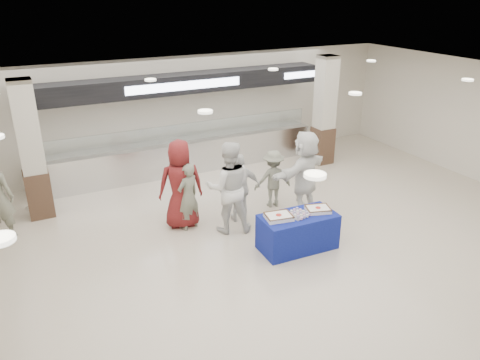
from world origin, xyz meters
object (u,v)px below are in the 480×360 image
civilian_maroon (181,184)px  chef_tall (229,187)px  sheet_cake_left (279,216)px  cupcake_tray (299,214)px  display_table (298,232)px  soldier_a (188,196)px  chef_short (240,188)px  soldier_b (273,179)px  sheet_cake_right (318,209)px  civilian_white (305,173)px

civilian_maroon → chef_tall: 1.07m
sheet_cake_left → cupcake_tray: size_ratio=1.15×
cupcake_tray → sheet_cake_left: bearing=172.7°
display_table → soldier_a: (-1.67, 1.80, 0.39)m
civilian_maroon → cupcake_tray: bearing=143.8°
chef_short → soldier_b: chef_short is taller
display_table → sheet_cake_right: 0.62m
chef_tall → chef_short: (0.44, 0.33, -0.22)m
soldier_b → sheet_cake_right: bearing=96.7°
display_table → soldier_a: bearing=134.8°
sheet_cake_left → sheet_cake_right: sheet_cake_left is taller
display_table → civilian_maroon: size_ratio=0.77×
civilian_maroon → chef_short: 1.34m
soldier_a → display_table: bearing=109.6°
sheet_cake_right → cupcake_tray: bearing=178.4°
cupcake_tray → chef_tall: bearing=124.9°
civilian_white → soldier_a: bearing=-31.5°
sheet_cake_right → cupcake_tray: 0.45m
cupcake_tray → soldier_a: (-1.68, 1.81, -0.02)m
display_table → sheet_cake_right: size_ratio=2.75×
civilian_maroon → chef_tall: (0.84, -0.66, 0.02)m
sheet_cake_left → civilian_maroon: (-1.33, 1.94, 0.20)m
soldier_a → chef_short: chef_short is taller
display_table → sheet_cake_left: (-0.44, 0.05, 0.43)m
sheet_cake_right → chef_short: chef_short is taller
cupcake_tray → civilian_maroon: size_ratio=0.25×
soldier_a → soldier_b: bearing=161.1°
display_table → sheet_cake_left: bearing=175.2°
sheet_cake_left → chef_tall: 1.38m
sheet_cake_left → chef_tall: chef_tall is taller
civilian_maroon → soldier_a: (0.09, -0.19, -0.23)m
soldier_a → sheet_cake_right: bearing=116.2°
display_table → chef_short: size_ratio=0.97×
soldier_b → civilian_white: 0.84m
sheet_cake_right → chef_short: size_ratio=0.35×
sheet_cake_left → civilian_maroon: size_ratio=0.29×
cupcake_tray → civilian_white: (1.02, 1.35, 0.22)m
cupcake_tray → chef_short: 1.73m
sheet_cake_right → civilian_white: 1.50m
chef_short → civilian_white: size_ratio=0.80×
cupcake_tray → soldier_a: 2.47m
sheet_cake_left → civilian_white: (1.47, 1.29, 0.20)m
chef_short → soldier_b: bearing=-152.0°
soldier_a → chef_tall: bearing=124.4°
display_table → civilian_maroon: 2.73m
civilian_maroon → civilian_white: bearing=179.2°
sheet_cake_left → soldier_b: bearing=62.6°
civilian_maroon → civilian_white: (2.80, -0.65, 0.00)m
soldier_b → sheet_cake_left: bearing=72.4°
chef_tall → civilian_white: bearing=-161.1°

